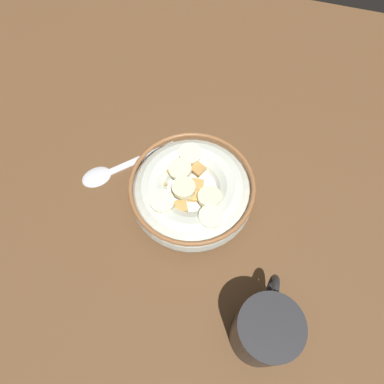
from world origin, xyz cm
name	(u,v)px	position (x,y,z in cm)	size (l,w,h in cm)	color
ground_plane	(192,205)	(0.00, 0.00, -1.00)	(94.84, 94.84, 2.00)	brown
cereal_bowl	(192,192)	(0.00, 0.02, 2.89)	(16.26, 16.26, 5.86)	beige
spoon	(108,172)	(0.99, 12.88, 0.34)	(11.78, 12.06, 0.80)	silver
coffee_mug	(265,329)	(-14.36, -12.18, 4.44)	(9.64, 6.75, 8.87)	#262628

